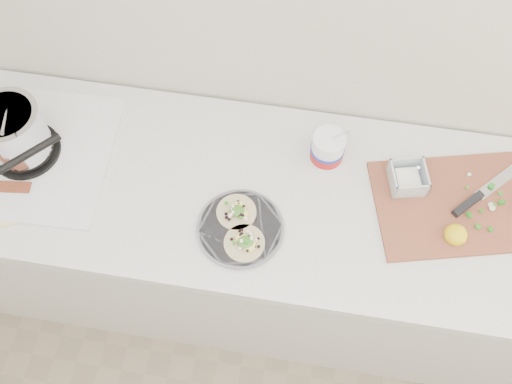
% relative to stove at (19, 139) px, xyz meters
% --- Properties ---
extents(counter, '(2.44, 0.66, 0.90)m').
position_rel_stove_xyz_m(counter, '(0.82, 0.00, -0.53)').
color(counter, silver).
rests_on(counter, ground).
extents(stove, '(0.54, 0.51, 0.25)m').
position_rel_stove_xyz_m(stove, '(0.00, 0.00, 0.00)').
color(stove, silver).
rests_on(stove, counter).
extents(taco_plate, '(0.26, 0.26, 0.04)m').
position_rel_stove_xyz_m(taco_plate, '(0.71, -0.15, -0.07)').
color(taco_plate, slate).
rests_on(taco_plate, counter).
extents(tub, '(0.10, 0.10, 0.23)m').
position_rel_stove_xyz_m(tub, '(0.93, 0.13, -0.01)').
color(tub, white).
rests_on(tub, counter).
extents(cutboard, '(0.55, 0.44, 0.07)m').
position_rel_stove_xyz_m(cutboard, '(1.32, 0.04, -0.07)').
color(cutboard, brown).
rests_on(cutboard, counter).
extents(bacon_plate, '(0.27, 0.27, 0.02)m').
position_rel_stove_xyz_m(bacon_plate, '(-0.03, -0.13, -0.08)').
color(bacon_plate, beige).
rests_on(bacon_plate, counter).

